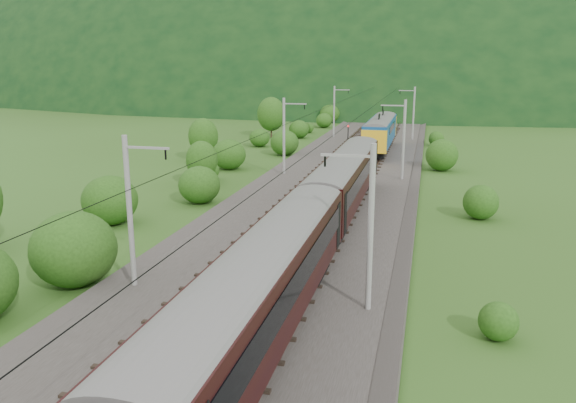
# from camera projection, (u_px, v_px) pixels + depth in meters

# --- Properties ---
(ground) EXTENTS (600.00, 600.00, 0.00)m
(ground) POSITION_uv_depth(u_px,v_px,m) (245.00, 301.00, 28.53)
(ground) COLOR #2E4E18
(ground) RESTS_ON ground
(railbed) EXTENTS (14.00, 220.00, 0.30)m
(railbed) POSITION_uv_depth(u_px,v_px,m) (292.00, 240.00, 37.91)
(railbed) COLOR #38332D
(railbed) RESTS_ON ground
(track_left) EXTENTS (2.40, 220.00, 0.27)m
(track_left) POSITION_uv_depth(u_px,v_px,m) (258.00, 235.00, 38.42)
(track_left) COLOR brown
(track_left) RESTS_ON railbed
(track_right) EXTENTS (2.40, 220.00, 0.27)m
(track_right) POSITION_uv_depth(u_px,v_px,m) (327.00, 240.00, 37.29)
(track_right) COLOR brown
(track_right) RESTS_ON railbed
(catenary_left) EXTENTS (2.54, 192.28, 8.00)m
(catenary_left) POSITION_uv_depth(u_px,v_px,m) (285.00, 134.00, 59.03)
(catenary_left) COLOR gray
(catenary_left) RESTS_ON railbed
(catenary_right) EXTENTS (2.54, 192.28, 8.00)m
(catenary_right) POSITION_uv_depth(u_px,v_px,m) (403.00, 138.00, 56.15)
(catenary_right) COLOR gray
(catenary_right) RESTS_ON railbed
(overhead_wires) EXTENTS (4.83, 198.00, 0.03)m
(overhead_wires) POSITION_uv_depth(u_px,v_px,m) (292.00, 138.00, 36.24)
(overhead_wires) COLOR black
(overhead_wires) RESTS_ON ground
(mountain_main) EXTENTS (504.00, 360.00, 244.00)m
(mountain_main) POSITION_uv_depth(u_px,v_px,m) (413.00, 88.00, 273.40)
(mountain_main) COLOR black
(mountain_main) RESTS_ON ground
(mountain_ridge) EXTENTS (336.00, 280.00, 132.00)m
(mountain_ridge) POSITION_uv_depth(u_px,v_px,m) (212.00, 83.00, 339.32)
(mountain_ridge) COLOR black
(mountain_ridge) RESTS_ON ground
(train) EXTENTS (3.03, 120.88, 5.28)m
(train) POSITION_uv_depth(u_px,v_px,m) (264.00, 271.00, 22.76)
(train) COLOR black
(train) RESTS_ON ground
(hazard_post_near) EXTENTS (0.17, 0.17, 1.56)m
(hazard_post_near) POSITION_uv_depth(u_px,v_px,m) (363.00, 140.00, 80.04)
(hazard_post_near) COLOR red
(hazard_post_near) RESTS_ON railbed
(hazard_post_far) EXTENTS (0.18, 0.18, 1.67)m
(hazard_post_far) POSITION_uv_depth(u_px,v_px,m) (362.00, 152.00, 69.47)
(hazard_post_far) COLOR red
(hazard_post_far) RESTS_ON railbed
(signal) EXTENTS (0.25, 0.25, 2.30)m
(signal) POSITION_uv_depth(u_px,v_px,m) (348.00, 132.00, 85.49)
(signal) COLOR black
(signal) RESTS_ON railbed
(vegetation_left) EXTENTS (14.02, 148.97, 7.04)m
(vegetation_left) POSITION_uv_depth(u_px,v_px,m) (124.00, 189.00, 42.40)
(vegetation_left) COLOR #214913
(vegetation_left) RESTS_ON ground
(vegetation_right) EXTENTS (5.76, 100.49, 3.21)m
(vegetation_right) POSITION_uv_depth(u_px,v_px,m) (455.00, 184.00, 49.87)
(vegetation_right) COLOR #214913
(vegetation_right) RESTS_ON ground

